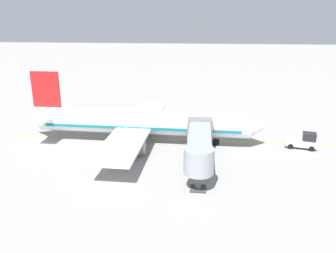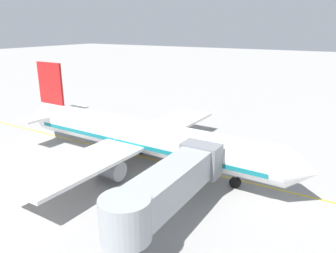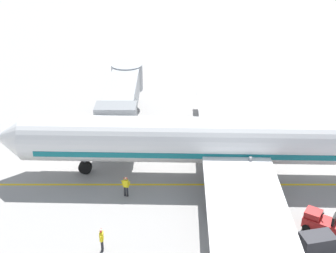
% 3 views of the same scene
% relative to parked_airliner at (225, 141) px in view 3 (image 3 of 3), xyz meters
% --- Properties ---
extents(ground_plane, '(400.00, 400.00, 0.00)m').
position_rel_parked_airliner_xyz_m(ground_plane, '(-1.42, -0.61, -3.19)').
color(ground_plane, gray).
extents(gate_lead_in_line, '(0.24, 80.00, 0.01)m').
position_rel_parked_airliner_xyz_m(gate_lead_in_line, '(-1.42, -0.61, -3.18)').
color(gate_lead_in_line, gold).
rests_on(gate_lead_in_line, ground).
extents(parked_airliner, '(30.14, 37.28, 10.63)m').
position_rel_parked_airliner_xyz_m(parked_airliner, '(0.00, 0.00, 0.00)').
color(parked_airliner, white).
rests_on(parked_airliner, ground).
extents(jet_bridge, '(13.84, 3.50, 4.98)m').
position_rel_parked_airliner_xyz_m(jet_bridge, '(8.95, 9.01, 0.27)').
color(jet_bridge, '#93999E').
rests_on(jet_bridge, ground).
extents(baggage_tug_lead, '(2.36, 2.75, 1.62)m').
position_rel_parked_airliner_xyz_m(baggage_tug_lead, '(-7.09, -5.86, -2.47)').
color(baggage_tug_lead, '#B21E1E').
rests_on(baggage_tug_lead, ground).
extents(baggage_cart_front, '(1.74, 2.98, 1.58)m').
position_rel_parked_airliner_xyz_m(baggage_cart_front, '(-9.46, -4.81, -2.24)').
color(baggage_cart_front, '#4C4C51').
rests_on(baggage_cart_front, ground).
extents(ground_crew_wing_walker, '(0.73, 0.26, 1.69)m').
position_rel_parked_airliner_xyz_m(ground_crew_wing_walker, '(-9.03, 8.81, -2.23)').
color(ground_crew_wing_walker, '#232328').
rests_on(ground_crew_wing_walker, ground).
extents(ground_crew_loader, '(0.33, 0.72, 1.69)m').
position_rel_parked_airliner_xyz_m(ground_crew_loader, '(-2.98, 7.78, -2.23)').
color(ground_crew_loader, '#232328').
rests_on(ground_crew_loader, ground).
extents(ground_crew_marshaller, '(0.31, 0.73, 1.69)m').
position_rel_parked_airliner_xyz_m(ground_crew_marshaller, '(-3.22, -0.62, -2.23)').
color(ground_crew_marshaller, '#232328').
rests_on(ground_crew_marshaller, ground).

